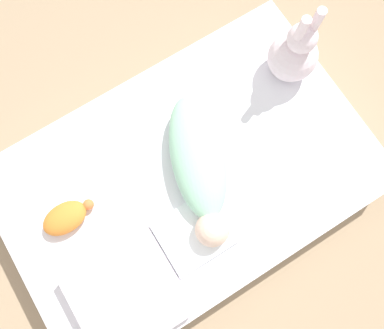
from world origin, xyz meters
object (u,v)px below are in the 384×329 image
object	(u,v)px
pillow	(128,294)
turtle_plush	(66,218)
bunny_plush	(294,53)
swaddled_baby	(199,165)

from	to	relation	value
pillow	turtle_plush	distance (m)	0.33
pillow	bunny_plush	distance (m)	1.00
pillow	turtle_plush	bearing A→B (deg)	100.03
bunny_plush	turtle_plush	world-z (taller)	bunny_plush
swaddled_baby	bunny_plush	size ratio (longest dim) A/B	1.59
bunny_plush	turtle_plush	xyz separation A→B (m)	(-0.98, -0.07, -0.08)
swaddled_baby	pillow	size ratio (longest dim) A/B	1.64
swaddled_baby	bunny_plush	bearing A→B (deg)	128.46
pillow	bunny_plush	bearing A→B (deg)	23.22
bunny_plush	turtle_plush	distance (m)	0.98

